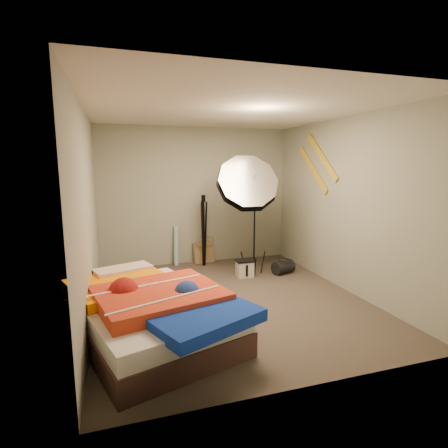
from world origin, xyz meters
name	(u,v)px	position (x,y,z in m)	size (l,w,h in m)	color
floor	(230,300)	(0.00, 0.00, 0.00)	(4.00, 4.00, 0.00)	#4C4239
ceiling	(231,110)	(0.00, 0.00, 2.50)	(4.00, 4.00, 0.00)	silver
wall_back	(196,196)	(0.00, 2.00, 1.25)	(3.50, 3.50, 0.00)	gray
wall_front	(312,240)	(0.00, -2.00, 1.25)	(3.50, 3.50, 0.00)	gray
wall_left	(88,215)	(-1.75, 0.00, 1.25)	(4.00, 4.00, 0.00)	gray
wall_right	(344,205)	(1.75, 0.00, 1.25)	(4.00, 4.00, 0.00)	gray
tote_bag	(204,253)	(0.10, 1.90, 0.19)	(0.38, 0.12, 0.38)	tan
wrapping_roll	(176,246)	(-0.41, 1.90, 0.36)	(0.08, 0.08, 0.71)	#4C9ABD
camera_case	(245,269)	(0.54, 0.87, 0.13)	(0.26, 0.19, 0.26)	beige
duffel_bag	(283,267)	(1.23, 0.85, 0.11)	(0.22, 0.22, 0.36)	black
wall_stripe_upper	(322,157)	(1.73, 0.60, 1.95)	(0.02, 1.10, 0.10)	gold
wall_stripe_lower	(313,169)	(1.73, 0.85, 1.75)	(0.02, 1.10, 0.10)	gold
bed	(151,311)	(-1.13, -0.74, 0.29)	(1.93, 2.30, 0.57)	#462C26
photo_umbrella	(247,185)	(0.57, 0.89, 1.50)	(1.27, 0.98, 2.10)	black
camera_tripod	(204,225)	(0.06, 1.72, 0.74)	(0.08, 0.08, 1.30)	black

